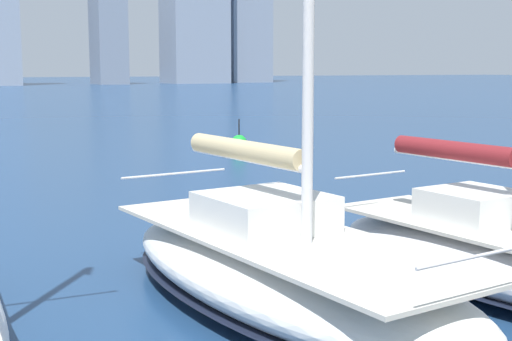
# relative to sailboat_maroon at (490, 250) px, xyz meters

# --- Properties ---
(sailboat_maroon) EXTENTS (3.01, 6.76, 11.72)m
(sailboat_maroon) POSITION_rel_sailboat_maroon_xyz_m (0.00, 0.00, 0.00)
(sailboat_maroon) COLOR white
(sailboat_maroon) RESTS_ON ground
(sailboat_tan) EXTENTS (3.67, 8.12, 9.47)m
(sailboat_tan) POSITION_rel_sailboat_maroon_xyz_m (3.52, -0.73, -0.01)
(sailboat_tan) COLOR white
(sailboat_tan) RESTS_ON ground
(channel_buoy) EXTENTS (0.70, 0.70, 1.40)m
(channel_buoy) POSITION_rel_sailboat_maroon_xyz_m (-5.11, -19.75, -0.31)
(channel_buoy) COLOR green
(channel_buoy) RESTS_ON ground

